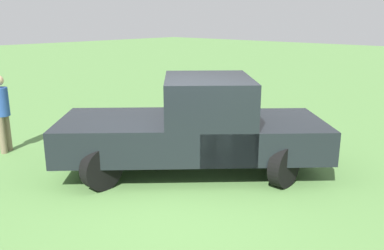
# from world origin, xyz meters

# --- Properties ---
(ground_plane) EXTENTS (80.00, 80.00, 0.00)m
(ground_plane) POSITION_xyz_m (0.00, 0.00, 0.00)
(ground_plane) COLOR #5B8C47
(pickup_truck) EXTENTS (4.75, 4.80, 1.79)m
(pickup_truck) POSITION_xyz_m (0.93, 0.53, 0.92)
(pickup_truck) COLOR black
(pickup_truck) RESTS_ON ground_plane
(person_bystander) EXTENTS (0.45, 0.45, 1.67)m
(person_bystander) POSITION_xyz_m (-1.06, 4.36, 0.94)
(person_bystander) COLOR #7A6B51
(person_bystander) RESTS_ON ground_plane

